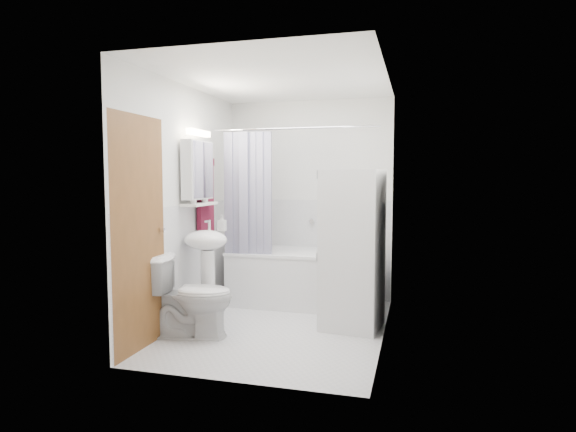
% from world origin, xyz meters
% --- Properties ---
extents(floor, '(2.60, 2.60, 0.00)m').
position_xyz_m(floor, '(0.00, 0.00, 0.00)').
color(floor, silver).
rests_on(floor, ground).
extents(room_walls, '(2.60, 2.60, 2.60)m').
position_xyz_m(room_walls, '(0.00, 0.00, 1.49)').
color(room_walls, white).
rests_on(room_walls, ground).
extents(wainscot, '(1.98, 2.58, 2.58)m').
position_xyz_m(wainscot, '(0.00, 0.29, 0.60)').
color(wainscot, white).
rests_on(wainscot, ground).
extents(door, '(0.05, 2.00, 2.00)m').
position_xyz_m(door, '(-0.95, -0.55, 1.00)').
color(door, brown).
rests_on(door, ground).
extents(bathtub, '(1.63, 0.77, 0.62)m').
position_xyz_m(bathtub, '(-0.01, 0.92, 0.34)').
color(bathtub, white).
rests_on(bathtub, ground).
extents(tub_spout, '(0.04, 0.12, 0.04)m').
position_xyz_m(tub_spout, '(0.19, 1.25, 0.94)').
color(tub_spout, silver).
rests_on(tub_spout, room_walls).
extents(curtain_rod, '(1.81, 0.02, 0.02)m').
position_xyz_m(curtain_rod, '(-0.01, 0.59, 2.00)').
color(curtain_rod, silver).
rests_on(curtain_rod, room_walls).
extents(shower_curtain, '(0.55, 0.02, 1.45)m').
position_xyz_m(shower_curtain, '(-0.54, 0.59, 1.25)').
color(shower_curtain, '#161344').
rests_on(shower_curtain, curtain_rod).
extents(sink, '(0.44, 0.37, 1.04)m').
position_xyz_m(sink, '(-0.75, -0.05, 0.70)').
color(sink, white).
rests_on(sink, ground).
extents(medicine_cabinet, '(0.13, 0.50, 0.71)m').
position_xyz_m(medicine_cabinet, '(-0.90, 0.10, 1.57)').
color(medicine_cabinet, white).
rests_on(medicine_cabinet, room_walls).
extents(shelf, '(0.18, 0.54, 0.02)m').
position_xyz_m(shelf, '(-0.89, 0.10, 1.20)').
color(shelf, silver).
rests_on(shelf, room_walls).
extents(shower_caddy, '(0.22, 0.06, 0.02)m').
position_xyz_m(shower_caddy, '(0.24, 1.24, 1.15)').
color(shower_caddy, silver).
rests_on(shower_caddy, room_walls).
extents(towel, '(0.07, 0.34, 0.82)m').
position_xyz_m(towel, '(-0.94, 0.35, 1.30)').
color(towel, maroon).
rests_on(towel, room_walls).
extents(washer_dryer, '(0.61, 0.61, 1.55)m').
position_xyz_m(washer_dryer, '(0.68, 0.20, 0.77)').
color(washer_dryer, white).
rests_on(washer_dryer, ground).
extents(toilet, '(0.84, 0.57, 0.75)m').
position_xyz_m(toilet, '(-0.72, -0.46, 0.38)').
color(toilet, white).
rests_on(toilet, ground).
extents(soap_pump, '(0.08, 0.17, 0.08)m').
position_xyz_m(soap_pump, '(-0.71, 0.25, 0.95)').
color(soap_pump, gray).
rests_on(soap_pump, sink).
extents(shelf_bottle, '(0.07, 0.18, 0.07)m').
position_xyz_m(shelf_bottle, '(-0.89, -0.05, 1.25)').
color(shelf_bottle, gray).
rests_on(shelf_bottle, shelf).
extents(shelf_cup, '(0.10, 0.09, 0.10)m').
position_xyz_m(shelf_cup, '(-0.89, 0.22, 1.26)').
color(shelf_cup, gray).
rests_on(shelf_cup, shelf).
extents(shampoo_a, '(0.13, 0.17, 0.13)m').
position_xyz_m(shampoo_a, '(0.35, 1.24, 1.23)').
color(shampoo_a, gray).
rests_on(shampoo_a, shower_caddy).
extents(shampoo_b, '(0.08, 0.21, 0.08)m').
position_xyz_m(shampoo_b, '(0.47, 1.24, 1.20)').
color(shampoo_b, '#23428F').
rests_on(shampoo_b, shower_caddy).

